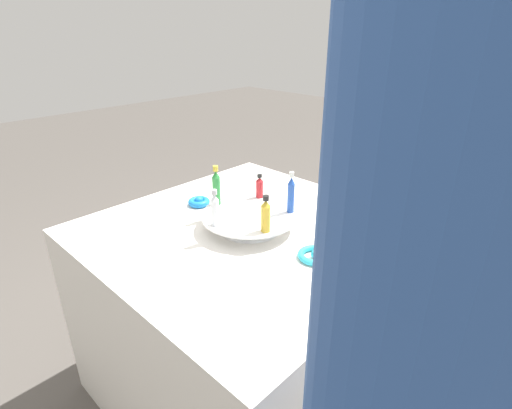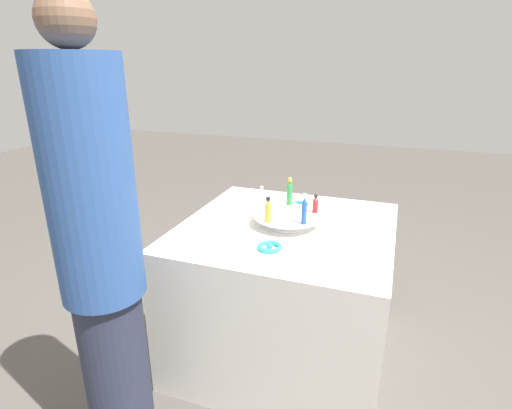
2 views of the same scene
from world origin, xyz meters
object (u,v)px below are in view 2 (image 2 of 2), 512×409
bottle_clear (262,199)px  bottle_blue (304,210)px  ribbon_bow_teal (269,247)px  ribbon_bow_blue (301,205)px  display_stand (287,218)px  bottle_green (290,192)px  bottle_red (315,204)px  bottle_gold (268,211)px  person_figure (100,256)px

bottle_clear → bottle_blue: bottle_blue is taller
bottle_blue → ribbon_bow_teal: size_ratio=1.35×
bottle_clear → bottle_blue: (0.24, -0.11, 0.01)m
ribbon_bow_blue → display_stand: bearing=-90.5°
bottle_green → ribbon_bow_teal: (0.03, -0.41, -0.11)m
bottle_red → bottle_gold: bearing=-132.5°
bottle_green → bottle_blue: bottle_blue is taller
bottle_green → bottle_blue: 0.26m
display_stand → ribbon_bow_teal: display_stand is taller
bottle_red → bottle_green: (-0.15, 0.07, 0.02)m
bottle_green → bottle_gold: bearing=-96.5°
ribbon_bow_blue → bottle_gold: bearing=-98.4°
ribbon_bow_blue → ribbon_bow_teal: size_ratio=0.79×
display_stand → bottle_green: (-0.03, 0.13, 0.09)m
bottle_blue → ribbon_bow_teal: bearing=-119.6°
bottle_green → bottle_blue: size_ratio=0.99×
display_stand → ribbon_bow_teal: 0.28m
bottle_clear → ribbon_bow_teal: 0.34m
bottle_blue → ribbon_bow_blue: bottle_blue is taller
ribbon_bow_blue → ribbon_bow_teal: bearing=-90.5°
bottle_clear → ribbon_bow_teal: bearing=-65.2°
bottle_green → person_figure: bearing=-115.8°
bottle_green → bottle_blue: bearing=-60.5°
display_stand → bottle_green: bearing=101.5°
bottle_gold → bottle_blue: bearing=11.5°
ribbon_bow_teal → display_stand: bearing=89.5°
display_stand → bottle_red: bearing=29.5°
bottle_blue → person_figure: bearing=-130.2°
bottle_red → bottle_clear: bottle_clear is taller
bottle_red → bottle_blue: bearing=-96.5°
bottle_red → ribbon_bow_blue: size_ratio=1.06×
ribbon_bow_teal → person_figure: bearing=-133.6°
ribbon_bow_blue → bottle_blue: bearing=-74.9°
bottle_red → bottle_clear: size_ratio=0.74×
ribbon_bow_teal → person_figure: person_figure is taller
ribbon_bow_teal → person_figure: 0.67m
bottle_clear → ribbon_bow_blue: bearing=61.9°
bottle_clear → ribbon_bow_teal: bottle_clear is taller
bottle_gold → bottle_red: bearing=47.5°
bottle_clear → bottle_gold: size_ratio=1.01×
bottle_blue → ribbon_bow_blue: bearing=105.1°
bottle_green → ribbon_bow_blue: bearing=78.1°
bottle_blue → display_stand: bearing=137.5°
display_stand → person_figure: size_ratio=0.19×
bottle_clear → ribbon_bow_teal: size_ratio=1.13×
bottle_gold → ribbon_bow_blue: 0.42m
bottle_blue → person_figure: (-0.56, -0.66, -0.01)m
bottle_green → ribbon_bow_blue: bottle_green is taller
bottle_red → ribbon_bow_blue: bearing=119.5°
ribbon_bow_blue → ribbon_bow_teal: 0.55m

